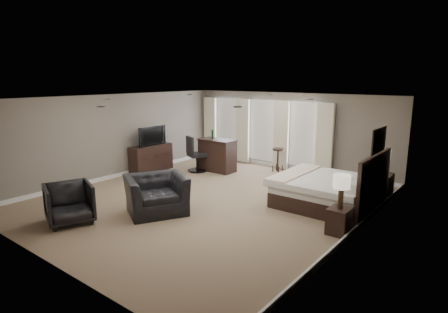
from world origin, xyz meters
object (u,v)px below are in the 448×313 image
Objects in this scene: nightstand_near at (339,221)px; lamp_near at (341,192)px; lamp_far at (383,162)px; bar_stool_right at (278,160)px; dresser at (151,158)px; armchair_near at (156,188)px; bar_counter at (217,155)px; tv at (151,143)px; armchair_far at (69,202)px; nightstand_far at (381,186)px; bed at (327,177)px; bar_stool_left at (204,156)px; desk_chair at (197,154)px.

lamp_near is (0.00, 0.00, 0.61)m from nightstand_near.
lamp_far is 0.83× the size of bar_stool_right.
dresser is 1.13× the size of armchair_near.
tv is at bearing -141.43° from bar_counter.
bar_stool_right is (-3.55, 3.68, 0.13)m from nightstand_near.
armchair_far is (-4.82, -3.04, -0.40)m from lamp_near.
bed is at bearing -121.54° from nightstand_far.
nightstand_far is at bearing 90.00° from nightstand_near.
bed is 2.03× the size of tv.
bed is at bearing -39.93° from bar_stool_right.
dresser is 1.59× the size of armchair_far.
tv is 1.99m from bar_stool_left.
tv reaches higher than nightstand_far.
lamp_near is 4.10m from armchair_near.
armchair_far is at bearing -100.73° from bar_stool_right.
bed reaches higher than armchair_near.
bar_counter is at bearing -51.43° from tv.
bed is at bearing -160.11° from desk_chair.
nightstand_near is at bearing -58.46° from bed.
lamp_far reaches higher than dresser.
nightstand_far is at bearing 90.00° from lamp_near.
bar_stool_left is at bearing 165.60° from bed.
bed is at bearing -86.68° from tv.
bar_counter reaches higher than bar_stool_left.
armchair_far is 6.84m from bar_stool_right.
desk_chair is at bearing -142.33° from bar_stool_right.
bed is 5.98m from armchair_far.
bed is at bearing -14.40° from bar_stool_left.
bar_counter is (-4.30, 1.03, -0.17)m from bed.
lamp_near is 0.62× the size of tv.
bar_stool_right is at bearing 134.00° from nightstand_near.
armchair_far is at bearing -129.05° from nightstand_far.
lamp_near reaches higher than nightstand_near.
bar_stool_right is (1.64, 1.19, -0.15)m from bar_counter.
tv is at bearing -165.42° from nightstand_far.
nightstand_far reaches higher than nightstand_near.
nightstand_near is at bearing -24.66° from bar_stool_left.
nightstand_near is 0.40× the size of armchair_near.
lamp_near is at bearing -9.03° from dresser.
dresser is at bearing -141.43° from bar_counter.
armchair_far is at bearing -131.19° from bed.
dresser is at bearing 0.00° from tv.
bar_counter is (-5.19, -0.42, 0.22)m from nightstand_far.
desk_chair is (-5.68, -0.87, 0.28)m from nightstand_far.
tv is 2.26m from bar_counter.
armchair_near is (3.10, -2.55, -0.37)m from tv.
bar_stool_right is at bearing 167.67° from nightstand_far.
bar_counter is at bearing 166.48° from bed.
nightstand_far is 5.80m from armchair_near.
desk_chair reaches higher than nightstand_far.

